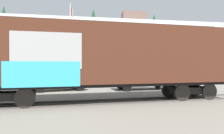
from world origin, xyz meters
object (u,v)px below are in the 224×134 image
(freight_car, at_px, (107,56))
(parked_car_silver, at_px, (143,79))
(flagpole, at_px, (71,32))
(parked_car_tan, at_px, (57,79))

(freight_car, height_order, parked_car_silver, freight_car)
(freight_car, bearing_deg, flagpole, 94.41)
(freight_car, height_order, flagpole, flagpole)
(flagpole, relative_size, parked_car_silver, 1.71)
(parked_car_tan, bearing_deg, parked_car_silver, -5.63)
(flagpole, xyz_separation_m, parked_car_tan, (-1.43, -7.36, -4.58))
(freight_car, relative_size, parked_car_tan, 3.04)
(parked_car_silver, bearing_deg, freight_car, -124.81)
(flagpole, height_order, parked_car_tan, flagpole)
(parked_car_tan, relative_size, parked_car_silver, 0.93)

